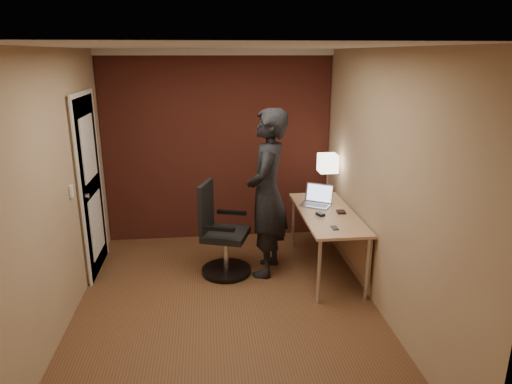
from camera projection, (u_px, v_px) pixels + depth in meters
room at (197, 145)px, 5.57m from camera, size 4.00×4.00×4.00m
desk at (333, 222)px, 5.19m from camera, size 0.60×1.50×0.73m
desk_lamp at (328, 164)px, 5.60m from camera, size 0.22×0.22×0.54m
laptop at (317, 199)px, 5.39m from camera, size 0.42×0.39×0.23m
mouse at (320, 214)px, 5.03m from camera, size 0.09×0.12×0.03m
phone at (335, 228)px, 4.66m from camera, size 0.06×0.12×0.01m
wallet at (341, 212)px, 5.11m from camera, size 0.10×0.12×0.02m
office_chair at (220, 235)px, 5.18m from camera, size 0.60×0.66×1.05m
person at (267, 194)px, 5.07m from camera, size 0.65×0.80×1.90m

